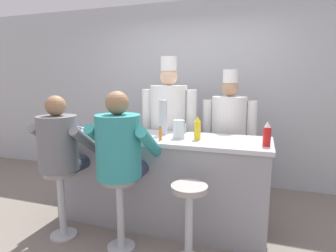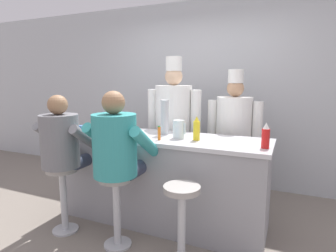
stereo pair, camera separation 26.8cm
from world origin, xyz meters
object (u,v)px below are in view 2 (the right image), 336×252
hot_sauce_bottle_orange (159,133)px  cook_in_whites_near (174,123)px  coffee_mug_blue (82,130)px  empty_stool_round (182,212)px  ketchup_bottle_red (266,136)px  breakfast_plate (95,129)px  water_pitcher_clear (179,129)px  diner_seated_teal (117,149)px  diner_seated_grey (63,145)px  cereal_bowl (121,134)px  mustard_bottle_yellow (197,129)px  coffee_mug_white (112,127)px  cup_stack_steel (165,117)px  cook_in_whites_far (234,133)px

hot_sauce_bottle_orange → cook_in_whites_near: size_ratio=0.08×
coffee_mug_blue → empty_stool_round: 1.47m
ketchup_bottle_red → breakfast_plate: bearing=176.5°
water_pitcher_clear → diner_seated_teal: size_ratio=0.13×
ketchup_bottle_red → diner_seated_grey: (-1.89, -0.45, -0.16)m
cereal_bowl → empty_stool_round: bearing=-25.8°
coffee_mug_blue → diner_seated_grey: diner_seated_grey is taller
coffee_mug_blue → diner_seated_teal: (0.67, -0.31, -0.08)m
cereal_bowl → cook_in_whites_near: (0.27, 0.80, 0.02)m
mustard_bottle_yellow → coffee_mug_white: 1.07m
empty_stool_round → cook_in_whites_near: 1.45m
hot_sauce_bottle_orange → ketchup_bottle_red: bearing=3.7°
breakfast_plate → cup_stack_steel: (0.86, 0.11, 0.18)m
coffee_mug_white → cook_in_whites_far: size_ratio=0.08×
water_pitcher_clear → diner_seated_teal: bearing=-125.3°
hot_sauce_bottle_orange → coffee_mug_blue: hot_sauce_bottle_orange is taller
mustard_bottle_yellow → empty_stool_round: mustard_bottle_yellow is taller
coffee_mug_blue → ketchup_bottle_red: bearing=4.2°
mustard_bottle_yellow → cup_stack_steel: cup_stack_steel is taller
hot_sauce_bottle_orange → diner_seated_teal: (-0.24, -0.39, -0.10)m
cook_in_whites_far → coffee_mug_white: bearing=-152.4°
breakfast_plate → empty_stool_round: breakfast_plate is taller
cereal_bowl → coffee_mug_blue: size_ratio=1.00×
empty_stool_round → water_pitcher_clear: bearing=114.3°
ketchup_bottle_red → coffee_mug_white: size_ratio=1.79×
breakfast_plate → diner_seated_grey: diner_seated_grey is taller
water_pitcher_clear → coffee_mug_white: 0.87m
water_pitcher_clear → cup_stack_steel: 0.28m
ketchup_bottle_red → mustard_bottle_yellow: size_ratio=0.95×
mustard_bottle_yellow → empty_stool_round: bearing=-83.6°
cook_in_whites_far → breakfast_plate: bearing=-154.6°
hot_sauce_bottle_orange → cereal_bowl: bearing=-179.1°
breakfast_plate → cereal_bowl: bearing=-21.3°
ketchup_bottle_red → cook_in_whites_near: cook_in_whites_near is taller
diner_seated_grey → cook_in_whites_near: 1.38m
cereal_bowl → diner_seated_grey: size_ratio=0.09×
ketchup_bottle_red → coffee_mug_blue: ketchup_bottle_red is taller
cereal_bowl → hot_sauce_bottle_orange: bearing=0.9°
coffee_mug_blue → diner_seated_teal: size_ratio=0.09×
cook_in_whites_near → mustard_bottle_yellow: bearing=-51.5°
coffee_mug_white → cook_in_whites_near: size_ratio=0.07×
breakfast_plate → ketchup_bottle_red: bearing=-3.5°
cereal_bowl → diner_seated_grey: (-0.44, -0.38, -0.08)m
hot_sauce_bottle_orange → diner_seated_teal: size_ratio=0.10×
mustard_bottle_yellow → cook_in_whites_near: 0.83m
cereal_bowl → cook_in_whites_far: cook_in_whites_far is taller
hot_sauce_bottle_orange → cook_in_whites_far: cook_in_whites_far is taller
coffee_mug_blue → cook_in_whites_far: bearing=33.3°
ketchup_bottle_red → cook_in_whites_near: size_ratio=0.12×
cereal_bowl → ketchup_bottle_red: bearing=2.9°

